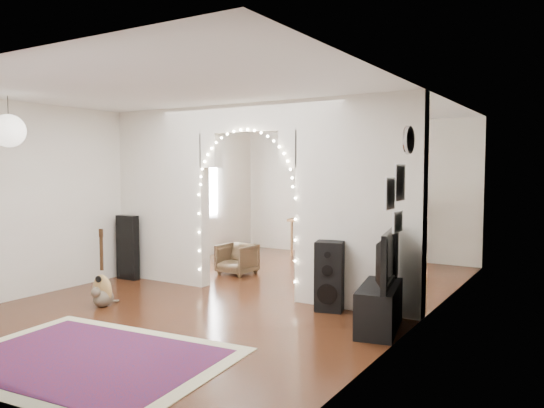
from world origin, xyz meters
The scene contains 24 objects.
floor centered at (0.00, 0.00, 0.00)m, with size 7.50×7.50×0.00m, color black.
ceiling centered at (0.00, 0.00, 2.70)m, with size 5.00×7.50×0.02m, color white.
wall_back centered at (0.00, 3.75, 1.35)m, with size 5.00×0.02×2.70m, color silver.
wall_left centered at (-2.50, 0.00, 1.35)m, with size 0.02×7.50×2.70m, color silver.
wall_right centered at (2.50, 0.00, 1.35)m, with size 0.02×7.50×2.70m, color silver.
divider_wall centered at (0.00, 0.00, 1.42)m, with size 5.00×0.20×2.70m.
fairy_lights centered at (0.00, -0.13, 1.55)m, with size 1.64×0.04×1.60m, color #FFEABF, non-canonical shape.
window centered at (-2.47, 1.80, 1.50)m, with size 0.04×1.20×1.40m, color white.
wall_clock centered at (2.48, -0.60, 2.10)m, with size 0.31×0.31×0.03m, color white.
picture_frames centered at (2.48, -1.00, 1.50)m, with size 0.02×0.50×0.70m, color white, non-canonical shape.
paper_lantern centered at (-1.90, -2.40, 2.25)m, with size 0.40×0.40×0.40m, color white.
ceiling_fan centered at (0.00, 2.00, 2.40)m, with size 1.10×1.10×0.30m, color gold, non-canonical shape.
area_rug centered at (0.19, -3.01, 0.01)m, with size 2.59×1.94×0.02m, color maroon.
guitar_case centered at (-2.20, -0.25, 0.52)m, with size 0.40×0.13×1.04m, color black.
acoustic_guitar centered at (-1.25, -1.59, 0.37)m, with size 0.36×0.18×0.86m.
tabby_cat centered at (-1.19, -1.64, 0.12)m, with size 0.21×0.46×0.30m.
floor_speaker centered at (1.39, -0.25, 0.44)m, with size 0.41×0.37×0.88m.
media_console centered at (2.20, -0.68, 0.25)m, with size 0.40×1.00×0.50m, color black.
tv centered at (2.20, -0.68, 0.81)m, with size 1.07×0.14×0.62m, color black.
bookcase centered at (0.61, 3.28, 0.69)m, with size 1.35×0.34×1.39m, color beige.
dining_table centered at (-0.60, 3.50, 0.68)m, with size 1.31×0.97×0.76m.
flower_vase centered at (-0.60, 3.50, 0.85)m, with size 0.18×0.18×0.19m, color silver.
dining_chair_left centered at (-0.92, 0.99, 0.26)m, with size 0.55×0.57×0.52m, color #493724.
dining_chair_right centered at (1.12, 0.37, 0.22)m, with size 0.46×0.47×0.43m, color #493724.
Camera 1 is at (4.22, -6.23, 1.81)m, focal length 35.00 mm.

